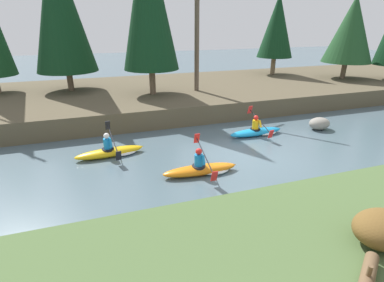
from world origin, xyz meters
TOP-DOWN VIEW (x-y plane):
  - ground_plane at (0.00, 0.00)m, footprint 90.00×90.00m
  - riverbank_far at (0.00, 9.45)m, footprint 44.00×10.38m
  - conifer_tree_left at (-6.89, 10.45)m, footprint 3.58×3.58m
  - conifer_tree_centre at (8.53, 11.80)m, footprint 2.77×2.77m
  - conifer_tree_mid_right at (12.52, 8.43)m, footprint 3.47×3.47m
  - bare_tree_mid_upstream at (0.60, 8.01)m, footprint 3.91×3.87m
  - shrub_clump_second at (-0.36, -6.22)m, footprint 1.31×1.09m
  - kayaker_lead at (1.63, 2.05)m, footprint 2.78×2.07m
  - kayaker_middle at (-2.23, -0.77)m, footprint 2.78×2.07m
  - kayaker_trailing at (-5.17, 1.84)m, footprint 2.79×2.07m
  - boulder_midstream at (4.98, 1.82)m, footprint 1.07×0.84m

SIDE VIEW (x-z plane):
  - ground_plane at x=0.00m, z-range 0.00..0.00m
  - kayaker_lead at x=1.63m, z-range -0.40..0.80m
  - kayaker_middle at x=-2.23m, z-range -0.40..0.80m
  - kayaker_trailing at x=-5.17m, z-range -0.40..0.80m
  - boulder_midstream at x=4.98m, z-range 0.00..0.61m
  - riverbank_far at x=0.00m, z-range 0.00..1.03m
  - shrub_clump_second at x=-0.36m, z-range 0.83..1.54m
  - bare_tree_mid_upstream at x=0.60m, z-range 0.82..7.95m
  - conifer_tree_mid_right at x=12.52m, z-range 1.62..7.44m
  - conifer_tree_centre at x=8.53m, z-range 1.69..7.77m
  - conifer_tree_left at x=-6.89m, z-range 1.62..10.13m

